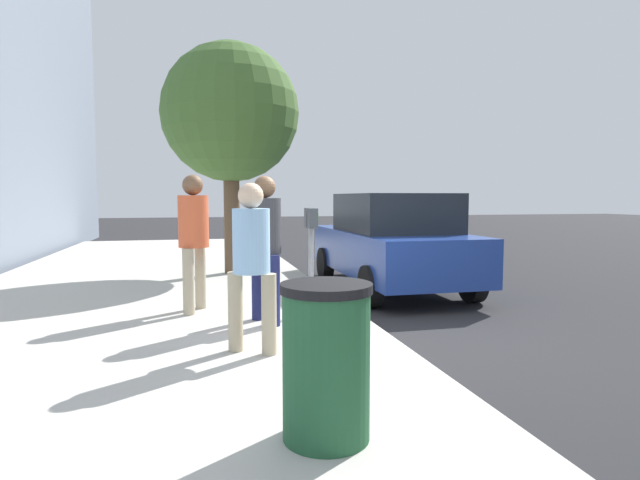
{
  "coord_description": "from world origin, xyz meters",
  "views": [
    {
      "loc": [
        -5.55,
        2.11,
        1.7
      ],
      "look_at": [
        1.06,
        0.52,
        1.14
      ],
      "focal_mm": 28.84,
      "sensor_mm": 36.0,
      "label": 1
    }
  ],
  "objects_px": {
    "pedestrian_bystander": "(251,255)",
    "street_tree": "(230,114)",
    "parking_meter": "(311,238)",
    "parked_sedan_near": "(391,242)",
    "pedestrian_at_meter": "(265,236)",
    "trash_bin": "(326,361)",
    "parking_officer": "(194,230)"
  },
  "relations": [
    {
      "from": "street_tree",
      "to": "trash_bin",
      "type": "distance_m",
      "value": 8.0
    },
    {
      "from": "parked_sedan_near",
      "to": "parking_meter",
      "type": "bearing_deg",
      "value": 138.05
    },
    {
      "from": "pedestrian_bystander",
      "to": "street_tree",
      "type": "distance_m",
      "value": 6.01
    },
    {
      "from": "street_tree",
      "to": "parking_meter",
      "type": "bearing_deg",
      "value": -169.33
    },
    {
      "from": "parking_meter",
      "to": "parking_officer",
      "type": "bearing_deg",
      "value": 70.6
    },
    {
      "from": "trash_bin",
      "to": "parking_officer",
      "type": "bearing_deg",
      "value": 11.74
    },
    {
      "from": "parking_officer",
      "to": "parked_sedan_near",
      "type": "distance_m",
      "value": 3.91
    },
    {
      "from": "street_tree",
      "to": "pedestrian_at_meter",
      "type": "bearing_deg",
      "value": -178.54
    },
    {
      "from": "parked_sedan_near",
      "to": "trash_bin",
      "type": "xyz_separation_m",
      "value": [
        -5.7,
        2.67,
        -0.24
      ]
    },
    {
      "from": "parked_sedan_near",
      "to": "trash_bin",
      "type": "relative_size",
      "value": 4.36
    },
    {
      "from": "pedestrian_bystander",
      "to": "trash_bin",
      "type": "distance_m",
      "value": 2.03
    },
    {
      "from": "parking_meter",
      "to": "street_tree",
      "type": "distance_m",
      "value": 4.67
    },
    {
      "from": "parking_meter",
      "to": "pedestrian_bystander",
      "type": "bearing_deg",
      "value": 148.31
    },
    {
      "from": "pedestrian_at_meter",
      "to": "trash_bin",
      "type": "bearing_deg",
      "value": -113.45
    },
    {
      "from": "pedestrian_at_meter",
      "to": "parked_sedan_near",
      "type": "bearing_deg",
      "value": 20.86
    },
    {
      "from": "parking_officer",
      "to": "street_tree",
      "type": "relative_size",
      "value": 0.4
    },
    {
      "from": "parking_meter",
      "to": "parked_sedan_near",
      "type": "height_order",
      "value": "parked_sedan_near"
    },
    {
      "from": "pedestrian_at_meter",
      "to": "street_tree",
      "type": "xyz_separation_m",
      "value": [
        4.37,
        0.11,
        2.15
      ]
    },
    {
      "from": "parking_officer",
      "to": "parked_sedan_near",
      "type": "relative_size",
      "value": 0.42
    },
    {
      "from": "parking_meter",
      "to": "parking_officer",
      "type": "xyz_separation_m",
      "value": [
        0.53,
        1.51,
        0.09
      ]
    },
    {
      "from": "pedestrian_bystander",
      "to": "trash_bin",
      "type": "xyz_separation_m",
      "value": [
        -1.95,
        -0.27,
        -0.48
      ]
    },
    {
      "from": "pedestrian_bystander",
      "to": "pedestrian_at_meter",
      "type": "bearing_deg",
      "value": 18.23
    },
    {
      "from": "parked_sedan_near",
      "to": "trash_bin",
      "type": "distance_m",
      "value": 6.3
    },
    {
      "from": "pedestrian_at_meter",
      "to": "street_tree",
      "type": "height_order",
      "value": "street_tree"
    },
    {
      "from": "pedestrian_at_meter",
      "to": "parking_meter",
      "type": "bearing_deg",
      "value": 3.59
    },
    {
      "from": "trash_bin",
      "to": "parked_sedan_near",
      "type": "bearing_deg",
      "value": -25.11
    },
    {
      "from": "parking_meter",
      "to": "trash_bin",
      "type": "height_order",
      "value": "parking_meter"
    },
    {
      "from": "trash_bin",
      "to": "pedestrian_bystander",
      "type": "bearing_deg",
      "value": 7.87
    },
    {
      "from": "pedestrian_bystander",
      "to": "street_tree",
      "type": "relative_size",
      "value": 0.37
    },
    {
      "from": "parked_sedan_near",
      "to": "street_tree",
      "type": "relative_size",
      "value": 0.95
    },
    {
      "from": "pedestrian_at_meter",
      "to": "trash_bin",
      "type": "relative_size",
      "value": 1.79
    },
    {
      "from": "parking_meter",
      "to": "parking_officer",
      "type": "distance_m",
      "value": 1.6
    }
  ]
}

